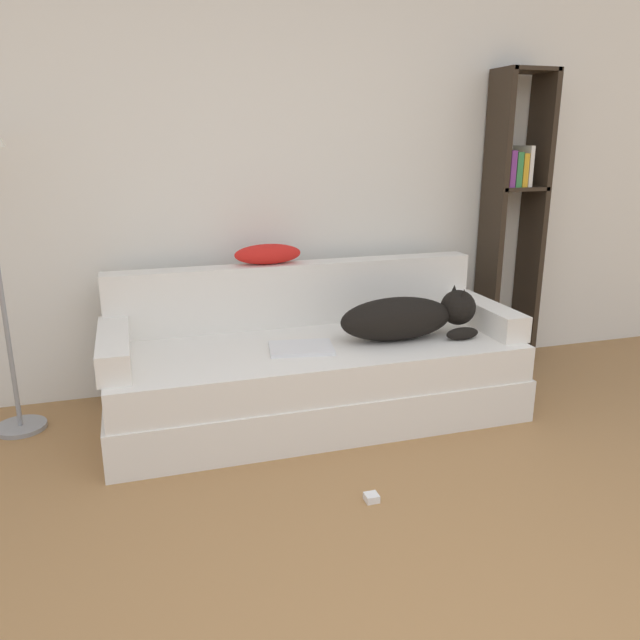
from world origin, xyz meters
name	(u,v)px	position (x,y,z in m)	size (l,w,h in m)	color
wall_back	(272,160)	(0.00, 2.77, 1.35)	(6.97, 0.06, 2.70)	silver
couch	(315,379)	(0.07, 2.13, 0.21)	(2.20, 0.89, 0.42)	silver
couch_backrest	(296,293)	(0.07, 2.50, 0.60)	(2.16, 0.15, 0.36)	silver
couch_arm_left	(114,348)	(-0.96, 2.12, 0.49)	(0.15, 0.70, 0.14)	silver
couch_arm_right	(484,314)	(1.09, 2.12, 0.49)	(0.15, 0.70, 0.14)	silver
dog	(409,317)	(0.57, 2.04, 0.54)	(0.78, 0.27, 0.27)	black
laptop	(301,348)	(-0.04, 2.03, 0.43)	(0.36, 0.29, 0.02)	silver
throw_pillow	(268,254)	(-0.09, 2.52, 0.84)	(0.38, 0.15, 0.11)	red
bookshelf	(513,208)	(1.54, 2.58, 1.04)	(0.35, 0.26, 1.88)	#2D2319
power_adapter	(372,498)	(0.04, 1.23, 0.02)	(0.06, 0.06, 0.03)	white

